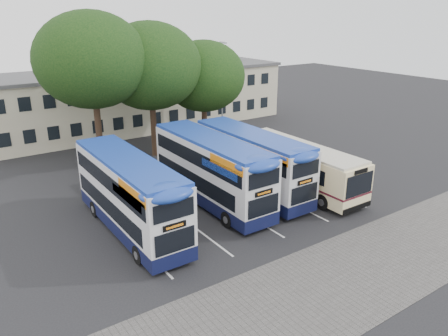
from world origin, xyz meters
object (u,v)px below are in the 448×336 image
at_px(bus_dd_mid, 211,168).
at_px(bus_dd_right, 251,160).
at_px(tree_right, 204,76).
at_px(bus_dd_left, 129,192).
at_px(tree_left, 92,60).
at_px(tree_mid, 150,66).
at_px(bus_single, 297,164).
at_px(lamp_post, 222,83).

relative_size(bus_dd_mid, bus_dd_right, 1.03).
bearing_deg(tree_right, bus_dd_left, -135.77).
bearing_deg(tree_left, tree_mid, 4.67).
height_order(bus_dd_mid, bus_single, bus_dd_mid).
bearing_deg(bus_dd_right, tree_right, 73.03).
relative_size(tree_right, bus_dd_right, 0.93).
bearing_deg(bus_dd_left, lamp_post, 42.22).
bearing_deg(tree_right, lamp_post, 34.56).
xyz_separation_m(lamp_post, bus_dd_left, (-16.37, -14.85, -2.68)).
bearing_deg(bus_dd_left, bus_single, -2.55).
xyz_separation_m(tree_mid, bus_dd_right, (1.77, -11.29, -5.26)).
bearing_deg(bus_dd_left, tree_left, 78.45).
relative_size(tree_right, bus_dd_mid, 0.90).
bearing_deg(lamp_post, bus_dd_left, -137.78).
distance_m(bus_dd_left, bus_single, 12.28).
bearing_deg(tree_right, bus_single, -91.39).
relative_size(tree_mid, tree_right, 1.18).
bearing_deg(lamp_post, tree_right, -145.44).
bearing_deg(bus_dd_mid, tree_mid, 82.92).
bearing_deg(bus_single, tree_right, 88.61).
relative_size(tree_left, tree_mid, 1.07).
xyz_separation_m(tree_left, bus_dd_right, (6.67, -10.89, -6.06)).
bearing_deg(bus_dd_right, tree_left, 121.50).
height_order(lamp_post, bus_dd_mid, lamp_post).
height_order(tree_right, bus_dd_right, tree_right).
xyz_separation_m(tree_left, tree_right, (10.21, 0.73, -2.07)).
relative_size(tree_mid, bus_dd_right, 1.09).
relative_size(lamp_post, tree_mid, 0.81).
distance_m(tree_left, tree_mid, 4.98).
bearing_deg(bus_dd_right, tree_mid, 98.91).
xyz_separation_m(bus_dd_right, bus_single, (3.24, -1.16, -0.57)).
distance_m(tree_right, bus_dd_right, 12.78).
height_order(bus_dd_left, bus_dd_mid, bus_dd_mid).
height_order(bus_dd_mid, bus_dd_right, bus_dd_mid).
xyz_separation_m(tree_right, bus_dd_right, (-3.54, -11.62, -3.99)).
xyz_separation_m(lamp_post, tree_left, (-14.02, -3.35, 3.33)).
relative_size(tree_left, bus_dd_right, 1.17).
height_order(tree_left, bus_single, tree_left).
height_order(tree_left, bus_dd_mid, tree_left).
height_order(tree_left, bus_dd_right, tree_left).
relative_size(tree_mid, bus_dd_mid, 1.06).
bearing_deg(bus_dd_left, bus_dd_mid, 6.89).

